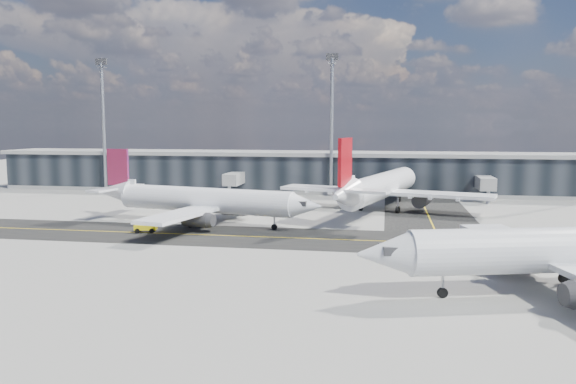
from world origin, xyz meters
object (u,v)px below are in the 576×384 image
object	(u,v)px
airliner_af	(202,200)
service_van	(364,197)
airliner_redtail	(380,187)
baggage_tug	(148,226)

from	to	relation	value
airliner_af	service_van	size ratio (longest dim) A/B	6.38
airliner_redtail	service_van	distance (m)	14.29
baggage_tug	service_van	world-z (taller)	baggage_tug
baggage_tug	airliner_af	bearing A→B (deg)	133.31
airliner_af	airliner_redtail	bearing A→B (deg)	135.66
airliner_af	baggage_tug	world-z (taller)	airliner_af
airliner_redtail	service_van	xyz separation A→B (m)	(-3.18, 13.49, -3.44)
airliner_redtail	airliner_af	bearing A→B (deg)	-130.96
baggage_tug	service_van	distance (m)	46.97
airliner_af	service_van	world-z (taller)	airliner_af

